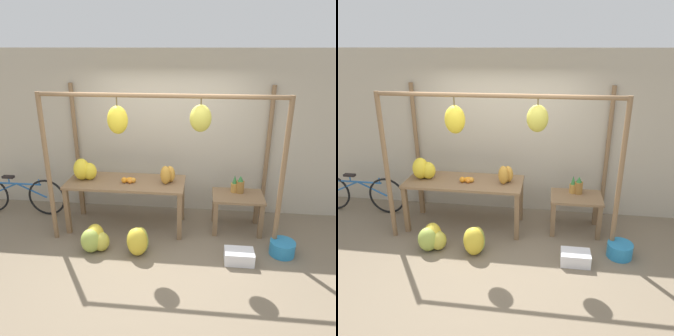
{
  "view_description": "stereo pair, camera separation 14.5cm",
  "coord_description": "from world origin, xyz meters",
  "views": [
    {
      "loc": [
        0.56,
        -3.88,
        2.82
      ],
      "look_at": [
        0.05,
        0.83,
        1.05
      ],
      "focal_mm": 35.0,
      "sensor_mm": 36.0,
      "label": 1
    },
    {
      "loc": [
        0.7,
        -3.86,
        2.82
      ],
      "look_at": [
        0.05,
        0.83,
        1.05
      ],
      "focal_mm": 35.0,
      "sensor_mm": 36.0,
      "label": 2
    }
  ],
  "objects": [
    {
      "name": "papaya_pile",
      "position": [
        0.05,
        0.83,
        0.95
      ],
      "size": [
        0.28,
        0.31,
        0.3
      ],
      "color": "gold",
      "rests_on": "display_table_main"
    },
    {
      "name": "display_table_side",
      "position": [
        1.16,
        0.91,
        0.47
      ],
      "size": [
        0.8,
        0.57,
        0.61
      ],
      "color": "brown",
      "rests_on": "ground_plane"
    },
    {
      "name": "display_table_main",
      "position": [
        -0.62,
        0.83,
        0.7
      ],
      "size": [
        1.87,
        0.74,
        0.8
      ],
      "color": "brown",
      "rests_on": "ground_plane"
    },
    {
      "name": "orange_pile",
      "position": [
        -0.55,
        0.77,
        0.84
      ],
      "size": [
        0.23,
        0.14,
        0.09
      ],
      "color": "orange",
      "rests_on": "display_table_main"
    },
    {
      "name": "pineapple_cluster",
      "position": [
        1.16,
        1.02,
        0.73
      ],
      "size": [
        0.21,
        0.14,
        0.29
      ],
      "color": "#B27F38",
      "rests_on": "display_table_side"
    },
    {
      "name": "fruit_crate_white",
      "position": [
        1.13,
        0.01,
        0.09
      ],
      "size": [
        0.4,
        0.26,
        0.18
      ],
      "color": "silver",
      "rests_on": "ground_plane"
    },
    {
      "name": "shop_wall_back",
      "position": [
        0.0,
        1.58,
        1.4
      ],
      "size": [
        8.0,
        0.08,
        2.8
      ],
      "color": "#B2A893",
      "rests_on": "ground_plane"
    },
    {
      "name": "blue_bucket",
      "position": [
        1.76,
        0.27,
        0.1
      ],
      "size": [
        0.36,
        0.36,
        0.21
      ],
      "color": "teal",
      "rests_on": "ground_plane"
    },
    {
      "name": "banana_pile_on_table",
      "position": [
        -1.29,
        0.83,
        0.97
      ],
      "size": [
        0.37,
        0.29,
        0.35
      ],
      "color": "yellow",
      "rests_on": "display_table_main"
    },
    {
      "name": "stall_awning",
      "position": [
        -0.02,
        0.59,
        1.63
      ],
      "size": [
        3.39,
        1.3,
        2.25
      ],
      "color": "brown",
      "rests_on": "ground_plane"
    },
    {
      "name": "parked_bicycle",
      "position": [
        -2.63,
        1.05,
        0.35
      ],
      "size": [
        1.72,
        0.08,
        0.71
      ],
      "color": "black",
      "rests_on": "ground_plane"
    },
    {
      "name": "banana_pile_ground_left",
      "position": [
        -0.94,
        0.09,
        0.18
      ],
      "size": [
        0.47,
        0.45,
        0.39
      ],
      "color": "gold",
      "rests_on": "ground_plane"
    },
    {
      "name": "banana_pile_ground_right",
      "position": [
        -0.3,
        0.08,
        0.2
      ],
      "size": [
        0.35,
        0.39,
        0.43
      ],
      "color": "#9EB247",
      "rests_on": "ground_plane"
    },
    {
      "name": "ground_plane",
      "position": [
        0.0,
        0.0,
        0.0
      ],
      "size": [
        20.0,
        20.0,
        0.0
      ],
      "primitive_type": "plane",
      "color": "#756651"
    }
  ]
}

